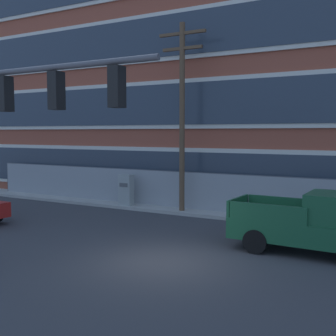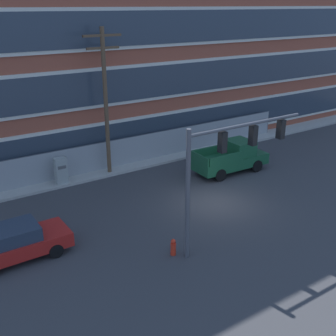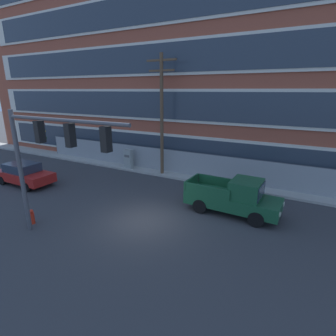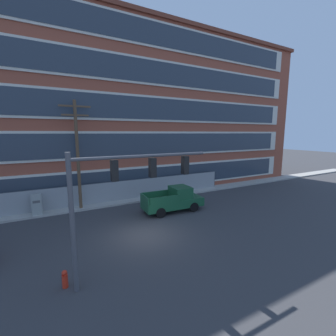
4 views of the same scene
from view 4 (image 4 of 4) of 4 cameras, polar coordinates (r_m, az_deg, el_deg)
The scene contains 9 objects.
ground_plane at distance 15.09m, azimuth -5.80°, elevation -16.69°, with size 160.00×160.00×0.00m, color #38383A.
sidewalk_building_side at distance 21.78m, azimuth -13.48°, elevation -8.51°, with size 80.00×1.72×0.16m, color #9E9B93.
brick_mill_building at distance 26.01m, azimuth -17.68°, elevation 13.84°, with size 51.55×9.37×17.83m.
chain_link_fence at distance 21.41m, azimuth -18.84°, elevation -6.43°, with size 28.17×0.06×2.01m.
traffic_signal_mast at distance 9.93m, azimuth -11.37°, elevation -4.29°, with size 6.43×0.43×5.79m.
pickup_truck_dark_green at distance 18.95m, azimuth 1.55°, elevation -8.12°, with size 5.17×2.14×2.04m.
utility_pole_near_corner at distance 19.97m, azimuth -22.00°, elevation 4.01°, with size 2.42×0.26×9.12m.
electrical_cabinet at distance 20.54m, azimuth -30.36°, elevation -8.21°, with size 0.71×0.47×1.78m.
fire_hydrant at distance 11.48m, azimuth -24.72°, elevation -24.24°, with size 0.24×0.24×0.78m.
Camera 4 is at (-5.09, -12.62, 6.51)m, focal length 24.00 mm.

